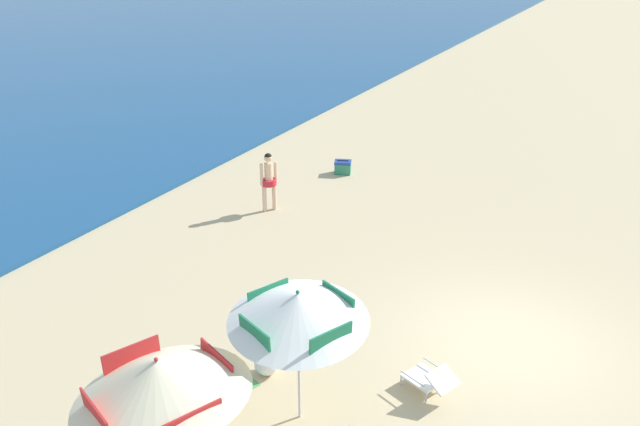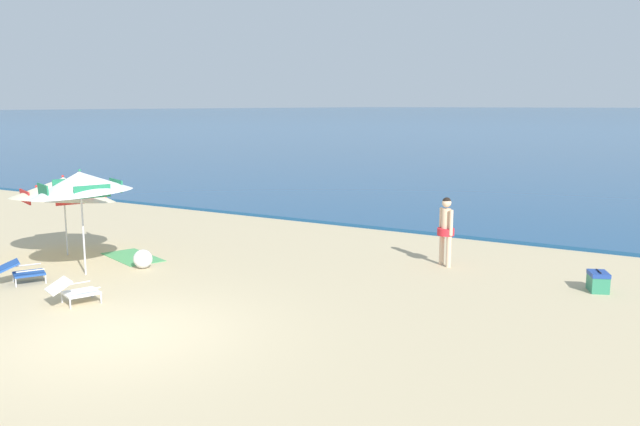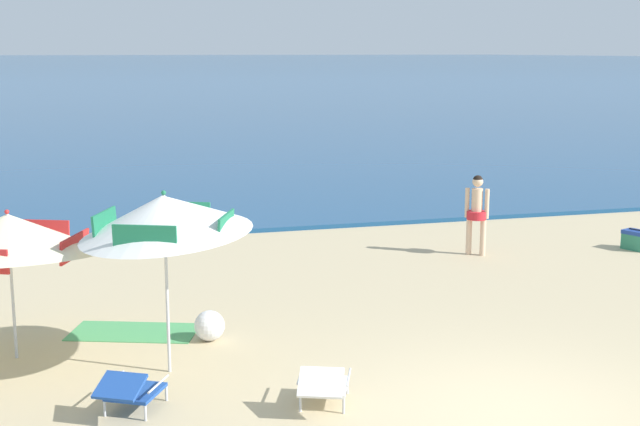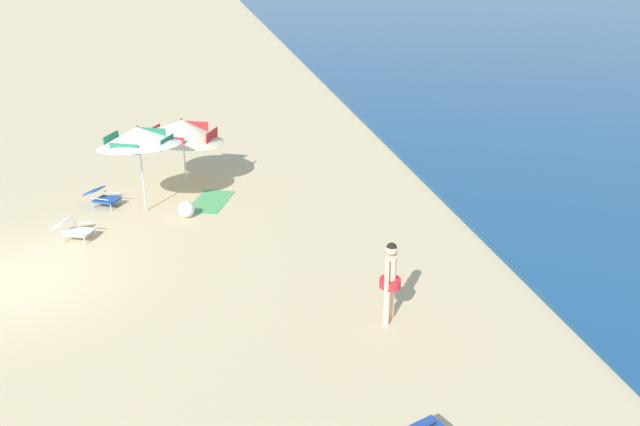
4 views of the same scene
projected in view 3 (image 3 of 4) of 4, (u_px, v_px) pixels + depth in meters
name	position (u px, v px, depth m)	size (l,w,h in m)	color
ground_plane	(514.00, 415.00, 9.60)	(800.00, 800.00, 0.00)	tan
ocean_water	(88.00, 59.00, 398.12)	(800.00, 800.00, 0.10)	navy
beach_umbrella_striped_main	(164.00, 215.00, 10.53)	(2.81, 2.79, 2.37)	silver
beach_umbrella_striped_second	(8.00, 235.00, 11.08)	(2.65, 2.69, 2.09)	silver
lounge_chair_under_umbrella	(130.00, 390.00, 9.61)	(0.88, 1.01, 0.51)	#1E4799
lounge_chair_beside_umbrella	(323.00, 385.00, 9.76)	(0.82, 1.02, 0.52)	white
person_standing_near_shore	(477.00, 209.00, 16.98)	(0.40, 0.39, 1.60)	beige
cooler_box	(636.00, 240.00, 17.57)	(0.51, 0.59, 0.43)	#2D7F5B
beach_ball	(210.00, 326.00, 12.04)	(0.43, 0.43, 0.43)	white
beach_towel	(134.00, 332.00, 12.42)	(0.90, 1.80, 0.01)	#4C9E5B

